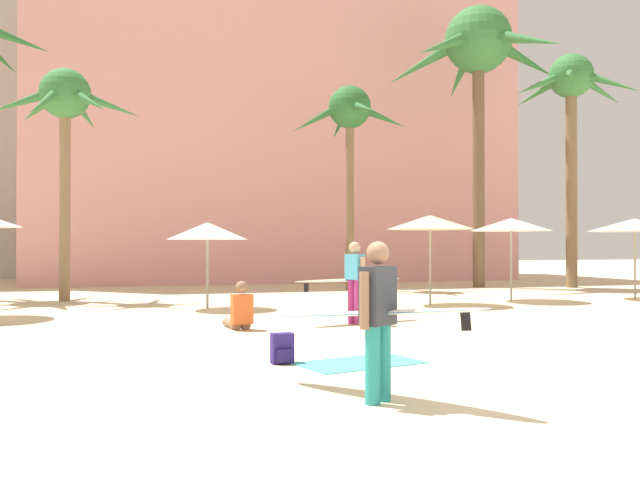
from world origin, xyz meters
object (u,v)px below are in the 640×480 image
cafe_umbrella_3 (208,231)px  person_mid_center (240,312)px  palm_tree_center (65,109)px  cafe_umbrella_4 (511,225)px  person_near_left (374,314)px  palm_tree_far_left (478,53)px  person_far_left (353,279)px  palm_tree_left (571,97)px  beach_towel (359,363)px  backpack (282,349)px  cafe_umbrella_2 (430,222)px  palm_tree_far_right (350,119)px  cafe_umbrella_5 (635,225)px

cafe_umbrella_3 → person_mid_center: 4.79m
palm_tree_center → cafe_umbrella_4: palm_tree_center is taller
palm_tree_center → person_near_left: (3.98, -14.61, -4.73)m
palm_tree_far_left → person_far_left: 16.03m
palm_tree_left → beach_towel: bearing=-135.5°
backpack → cafe_umbrella_3: bearing=177.5°
cafe_umbrella_2 → cafe_umbrella_3: 6.06m
beach_towel → backpack: size_ratio=4.03×
palm_tree_left → person_far_left: 16.66m
palm_tree_far_right → person_near_left: palm_tree_far_right is taller
cafe_umbrella_3 → person_mid_center: bearing=-89.7°
cafe_umbrella_4 → person_mid_center: (-8.90, -4.41, -1.91)m
cafe_umbrella_5 → palm_tree_left: bearing=70.9°
cafe_umbrella_5 → person_near_left: size_ratio=1.08×
palm_tree_left → cafe_umbrella_2: 11.59m
palm_tree_far_left → person_mid_center: bearing=-137.0°
palm_tree_far_right → beach_towel: bearing=-109.1°
palm_tree_center → beach_towel: size_ratio=4.05×
palm_tree_far_left → cafe_umbrella_3: size_ratio=4.96×
person_near_left → cafe_umbrella_3: bearing=-33.5°
cafe_umbrella_4 → person_near_left: size_ratio=0.96×
person_mid_center → cafe_umbrella_3: bearing=-5.9°
palm_tree_left → cafe_umbrella_3: (-14.82, -4.88, -5.43)m
palm_tree_center → person_near_left: 15.86m
palm_tree_left → person_near_left: (-14.53, -15.82, -6.53)m
person_far_left → person_near_left: bearing=-128.7°
cafe_umbrella_3 → cafe_umbrella_5: bearing=-2.6°
cafe_umbrella_4 → beach_towel: cafe_umbrella_4 is taller
palm_tree_left → person_mid_center: (-14.79, -9.37, -7.10)m
beach_towel → person_far_left: person_far_left is taller
palm_tree_far_left → palm_tree_center: size_ratio=1.62×
cafe_umbrella_5 → person_mid_center: (-12.89, -3.90, -1.92)m
palm_tree_far_left → palm_tree_left: 4.03m
cafe_umbrella_2 → person_mid_center: size_ratio=2.60×
person_near_left → backpack: bearing=-25.9°
palm_tree_far_left → cafe_umbrella_3: (-11.44, -6.17, -7.22)m
palm_tree_far_right → palm_tree_center: bearing=-166.0°
person_far_left → palm_tree_far_right: bearing=50.0°
beach_towel → person_far_left: 4.93m
cafe_umbrella_5 → palm_tree_far_right: bearing=135.7°
cafe_umbrella_4 → palm_tree_far_left: bearing=68.0°
cafe_umbrella_5 → beach_towel: size_ratio=1.63×
palm_tree_far_left → person_far_left: (-8.97, -10.37, -8.30)m
cafe_umbrella_2 → person_far_left: (-3.55, -3.58, -1.35)m
beach_towel → cafe_umbrella_4: bearing=47.4°
palm_tree_left → palm_tree_center: (-18.51, -1.21, -1.79)m
person_far_left → beach_towel: bearing=-129.4°
palm_tree_far_left → cafe_umbrella_5: (1.48, -6.76, -6.97)m
palm_tree_far_left → person_far_left: bearing=-130.9°
person_mid_center → person_far_left: bearing=-89.7°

